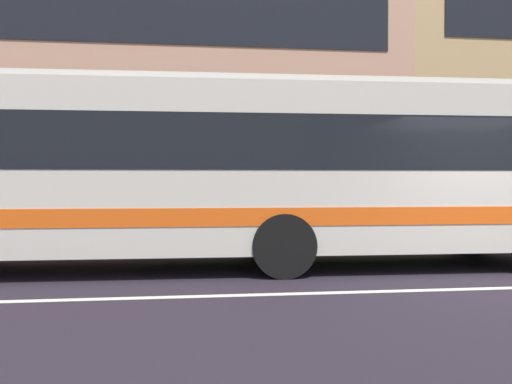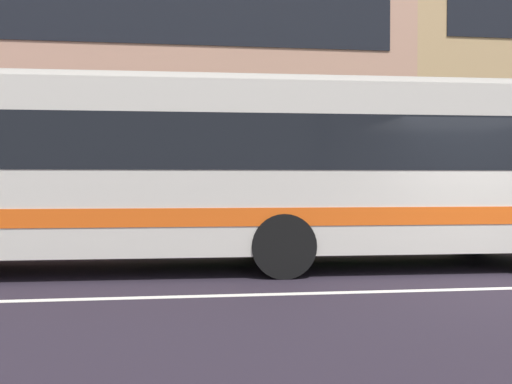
% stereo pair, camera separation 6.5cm
% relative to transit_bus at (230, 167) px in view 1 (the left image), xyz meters
% --- Properties ---
extents(hedge_row_far, '(14.48, 1.10, 0.99)m').
position_rel_transit_bus_xyz_m(hedge_row_far, '(5.46, 3.72, -1.25)').
color(hedge_row_far, '#306222').
rests_on(hedge_row_far, ground_plane).
extents(apartment_block_left, '(23.38, 8.29, 11.79)m').
position_rel_transit_bus_xyz_m(apartment_block_left, '(-4.99, 11.90, 4.15)').
color(apartment_block_left, tan).
rests_on(apartment_block_left, ground_plane).
extents(transit_bus, '(12.10, 2.84, 3.16)m').
position_rel_transit_bus_xyz_m(transit_bus, '(0.00, 0.00, 0.00)').
color(transit_bus, beige).
rests_on(transit_bus, ground_plane).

